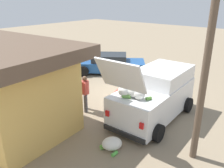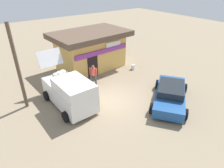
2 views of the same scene
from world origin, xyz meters
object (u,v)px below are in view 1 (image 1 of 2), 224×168
parked_sedan (109,64)px  paint_bucket (25,86)px  vendor_standing (85,91)px  customer_bending (117,99)px  storefront_bar (0,84)px  unloaded_banana_pile (111,144)px  delivery_van (155,95)px

parked_sedan → paint_bucket: 5.38m
vendor_standing → paint_bucket: 4.26m
customer_bending → paint_bucket: customer_bending is taller
parked_sedan → customer_bending: 6.13m
customer_bending → paint_bucket: (5.65, 0.66, -0.65)m
storefront_bar → vendor_standing: storefront_bar is taller
customer_bending → storefront_bar: bearing=46.1°
storefront_bar → unloaded_banana_pile: bearing=-161.7°
delivery_van → vendor_standing: delivery_van is taller
vendor_standing → paint_bucket: (4.19, 0.37, -0.69)m
storefront_bar → paint_bucket: 3.89m
customer_bending → unloaded_banana_pile: customer_bending is taller
customer_bending → unloaded_banana_pile: size_ratio=1.73×
delivery_van → paint_bucket: delivery_van is taller
paint_bucket → vendor_standing: bearing=-175.0°
vendor_standing → paint_bucket: size_ratio=3.74×
parked_sedan → unloaded_banana_pile: (-5.31, 6.21, -0.39)m
parked_sedan → paint_bucket: (1.48, 5.15, -0.37)m
vendor_standing → customer_bending: vendor_standing is taller
storefront_bar → unloaded_banana_pile: size_ratio=7.87×
storefront_bar → parked_sedan: storefront_bar is taller
storefront_bar → parked_sedan: 7.74m
delivery_van → storefront_bar: bearing=46.0°
delivery_van → vendor_standing: bearing=28.9°
delivery_van → unloaded_banana_pile: 2.93m
parked_sedan → vendor_standing: (-2.71, 4.79, 0.32)m
paint_bucket → unloaded_banana_pile: bearing=171.2°
delivery_van → vendor_standing: size_ratio=2.98×
delivery_van → unloaded_banana_pile: delivery_van is taller
storefront_bar → customer_bending: storefront_bar is taller
parked_sedan → customer_bending: (-4.16, 4.49, 0.28)m
paint_bucket → customer_bending: bearing=-173.3°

